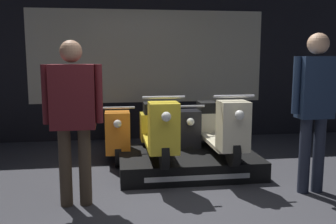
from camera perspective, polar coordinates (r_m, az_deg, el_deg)
ground_plane at (r=3.77m, az=2.47°, el=-16.10°), size 30.00×30.00×0.00m
shop_wall_back at (r=7.07m, az=-3.07°, el=8.82°), size 7.90×0.09×3.20m
display_platform at (r=5.17m, az=3.05°, el=-7.68°), size 1.86×1.25×0.25m
scooter_display_left at (r=4.99m, az=-1.63°, el=-2.60°), size 0.49×1.74×0.86m
scooter_display_right at (r=5.15m, az=7.66°, el=-2.31°), size 0.49×1.74×0.86m
scooter_backrow_0 at (r=6.00m, az=-7.74°, el=-3.19°), size 0.49×1.74×0.86m
scooter_backrow_1 at (r=6.09m, az=1.80°, el=-2.94°), size 0.49×1.74×0.86m
person_left_browsing at (r=3.95m, az=-14.27°, el=0.42°), size 0.61×0.25×1.73m
person_right_browsing at (r=4.51m, az=21.47°, el=1.57°), size 0.54×0.24×1.82m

